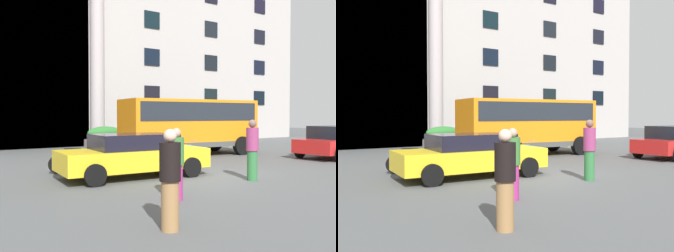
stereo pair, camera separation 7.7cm
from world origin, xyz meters
TOP-DOWN VIEW (x-y plane):
  - ground_plane at (0.00, 0.00)m, footprint 80.00×64.00m
  - office_building_facade at (-0.01, 17.47)m, footprint 38.70×9.70m
  - orange_minibus at (2.96, 5.50)m, footprint 6.74×2.99m
  - bus_stop_sign at (7.50, 7.67)m, footprint 0.44×0.08m
  - hedge_planter_entrance_right at (11.31, 10.80)m, footprint 1.77×0.75m
  - hedge_planter_entrance_left at (4.72, 10.13)m, footprint 1.76×0.74m
  - hedge_planter_far_east at (0.70, 10.58)m, footprint 2.17×0.92m
  - parked_estate_mid at (-2.27, 1.18)m, footprint 4.65×2.18m
  - parked_sedan_second at (7.93, 1.00)m, footprint 4.20×2.24m
  - motorcycle_far_end at (0.89, 3.23)m, footprint 1.96×0.55m
  - scooter_by_planter at (-3.47, 3.04)m, footprint 1.92×0.58m
  - pedestrian_man_crossing at (0.41, -1.23)m, footprint 0.36×0.36m
  - pedestrian_man_red_shirt at (-2.88, -2.13)m, footprint 0.36×0.36m
  - pedestrian_woman_with_bag at (-4.20, -3.94)m, footprint 0.36×0.36m

SIDE VIEW (x-z plane):
  - ground_plane at x=0.00m, z-range -0.12..0.00m
  - scooter_by_planter at x=-3.47m, z-range 0.01..0.90m
  - motorcycle_far_end at x=0.89m, z-range 0.01..0.90m
  - hedge_planter_far_east at x=0.70m, z-range -0.02..1.28m
  - hedge_planter_entrance_right at x=11.31m, z-range -0.02..1.42m
  - parked_estate_mid at x=-2.27m, z-range 0.03..1.38m
  - hedge_planter_entrance_left at x=4.72m, z-range -0.03..1.45m
  - parked_sedan_second at x=7.93m, z-range 0.01..1.46m
  - pedestrian_man_red_shirt at x=-2.88m, z-range 0.00..1.64m
  - pedestrian_woman_with_bag at x=-4.20m, z-range 0.01..1.71m
  - pedestrian_man_crossing at x=0.41m, z-range 0.01..1.81m
  - orange_minibus at x=2.96m, z-range 0.27..2.93m
  - bus_stop_sign at x=7.50m, z-range 0.31..2.93m
  - office_building_facade at x=-0.01m, z-range 0.00..15.37m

